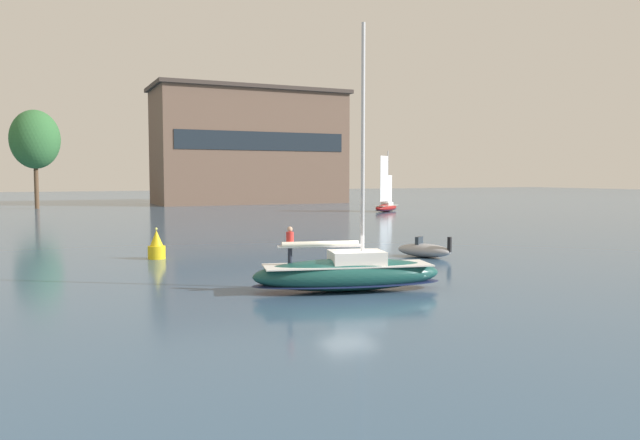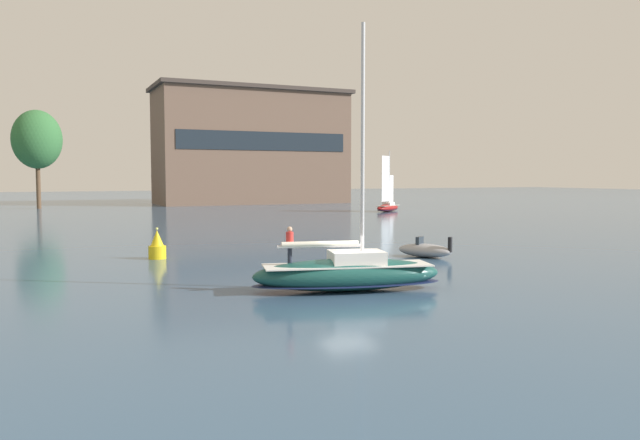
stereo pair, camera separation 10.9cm
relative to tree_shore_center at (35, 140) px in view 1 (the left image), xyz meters
The scene contains 7 objects.
ground_plane 85.42m from the tree_shore_center, 81.49° to the right, with size 400.00×400.00×0.00m, color #385675.
waterfront_building 37.48m from the tree_shore_center, ahead, with size 36.34×15.69×21.53m.
tree_shore_center is the anchor object (origin of this frame).
sailboat_main 85.32m from the tree_shore_center, 81.48° to the right, with size 9.05×4.40×11.99m.
sailboat_moored_mid_channel 56.23m from the tree_shore_center, 32.69° to the right, with size 6.30×5.24×8.89m.
motor_tender 79.35m from the tree_shore_center, 73.49° to the right, with size 3.11×3.83×1.39m.
channel_buoy 70.17m from the tree_shore_center, 84.56° to the right, with size 1.09×1.09×1.97m.
Camera 1 is at (-12.80, -24.94, 5.20)m, focal length 35.00 mm.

